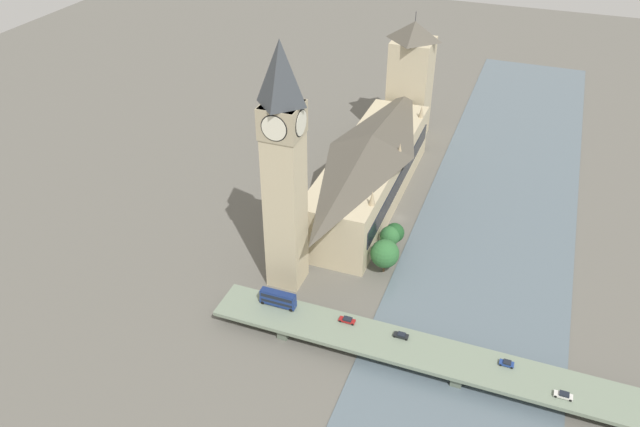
{
  "coord_description": "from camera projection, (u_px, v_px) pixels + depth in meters",
  "views": [
    {
      "loc": [
        -39.14,
        188.91,
        130.42
      ],
      "look_at": [
        18.88,
        34.48,
        19.18
      ],
      "focal_mm": 35.0,
      "sensor_mm": 36.0,
      "label": 1
    }
  ],
  "objects": [
    {
      "name": "tree_embankment_mid",
      "position": [
        385.0,
        254.0,
        200.84
      ],
      "size": [
        9.42,
        9.42,
        12.11
      ],
      "color": "brown",
      "rests_on": "ground_plane"
    },
    {
      "name": "tree_embankment_far",
      "position": [
        390.0,
        236.0,
        210.7
      ],
      "size": [
        6.82,
        6.82,
        9.74
      ],
      "color": "brown",
      "rests_on": "ground_plane"
    },
    {
      "name": "car_northbound_mid",
      "position": [
        507.0,
        363.0,
        164.9
      ],
      "size": [
        3.81,
        1.9,
        1.32
      ],
      "color": "navy",
      "rests_on": "road_bridge"
    },
    {
      "name": "road_bridge",
      "position": [
        461.0,
        363.0,
        167.07
      ],
      "size": [
        142.56,
        13.62,
        4.66
      ],
      "color": "#5D6A59",
      "rests_on": "ground_plane"
    },
    {
      "name": "double_decker_bus_mid",
      "position": [
        278.0,
        298.0,
        183.02
      ],
      "size": [
        11.0,
        2.53,
        5.01
      ],
      "color": "navy",
      "rests_on": "road_bridge"
    },
    {
      "name": "car_northbound_tail",
      "position": [
        401.0,
        335.0,
        173.4
      ],
      "size": [
        4.16,
        1.79,
        1.34
      ],
      "color": "black",
      "rests_on": "road_bridge"
    },
    {
      "name": "victoria_tower",
      "position": [
        410.0,
        81.0,
        272.12
      ],
      "size": [
        17.28,
        17.28,
        56.44
      ],
      "color": "#C1B28E",
      "rests_on": "ground_plane"
    },
    {
      "name": "tree_embankment_near",
      "position": [
        394.0,
        233.0,
        212.22
      ],
      "size": [
        6.74,
        6.74,
        9.72
      ],
      "color": "brown",
      "rests_on": "ground_plane"
    },
    {
      "name": "car_northbound_lead",
      "position": [
        564.0,
        395.0,
        156.1
      ],
      "size": [
        4.57,
        1.86,
        1.44
      ],
      "color": "silver",
      "rests_on": "road_bridge"
    },
    {
      "name": "ground_plane",
      "position": [
        400.0,
        218.0,
        230.95
      ],
      "size": [
        600.0,
        600.0,
        0.0
      ],
      "primitive_type": "plane",
      "color": "#605E56"
    },
    {
      "name": "car_southbound_lead",
      "position": [
        347.0,
        320.0,
        178.39
      ],
      "size": [
        4.71,
        1.88,
        1.44
      ],
      "color": "maroon",
      "rests_on": "road_bridge"
    },
    {
      "name": "river_water",
      "position": [
        493.0,
        236.0,
        221.05
      ],
      "size": [
        55.28,
        360.0,
        0.3
      ],
      "primitive_type": "cube",
      "color": "slate",
      "rests_on": "ground_plane"
    },
    {
      "name": "parliament_hall",
      "position": [
        370.0,
        169.0,
        233.73
      ],
      "size": [
        23.63,
        91.59,
        27.64
      ],
      "color": "#C1B28E",
      "rests_on": "ground_plane"
    },
    {
      "name": "clock_tower",
      "position": [
        284.0,
        166.0,
        178.31
      ],
      "size": [
        11.54,
        11.54,
        79.09
      ],
      "color": "#C1B28E",
      "rests_on": "ground_plane"
    }
  ]
}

